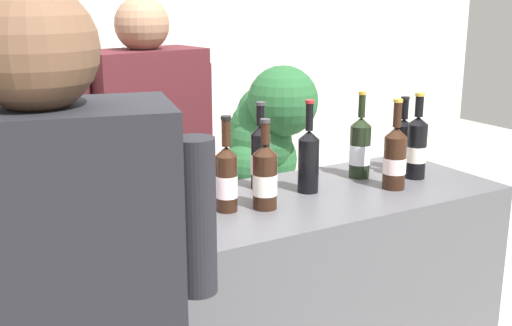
# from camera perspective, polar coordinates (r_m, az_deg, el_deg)

# --- Properties ---
(wall_back) EXTENTS (8.00, 0.10, 2.80)m
(wall_back) POSITION_cam_1_polar(r_m,az_deg,el_deg) (4.48, -19.51, 10.37)
(wall_back) COLOR beige
(wall_back) RESTS_ON ground_plane
(wine_bottle_0) EXTENTS (0.08, 0.08, 0.34)m
(wine_bottle_0) POSITION_cam_1_polar(r_m,az_deg,el_deg) (2.40, 12.33, 0.49)
(wine_bottle_0) COLOR black
(wine_bottle_0) RESTS_ON counter
(wine_bottle_2) EXTENTS (0.08, 0.08, 0.34)m
(wine_bottle_2) POSITION_cam_1_polar(r_m,az_deg,el_deg) (2.31, 4.73, 0.39)
(wine_bottle_2) COLOR black
(wine_bottle_2) RESTS_ON counter
(wine_bottle_3) EXTENTS (0.08, 0.08, 0.30)m
(wine_bottle_3) POSITION_cam_1_polar(r_m,az_deg,el_deg) (2.67, 12.99, 1.67)
(wine_bottle_3) COLOR black
(wine_bottle_3) RESTS_ON counter
(wine_bottle_4) EXTENTS (0.08, 0.08, 0.31)m
(wine_bottle_4) POSITION_cam_1_polar(r_m,az_deg,el_deg) (2.13, 0.81, -1.23)
(wine_bottle_4) COLOR black
(wine_bottle_4) RESTS_ON counter
(wine_bottle_5) EXTENTS (0.07, 0.07, 0.32)m
(wine_bottle_5) POSITION_cam_1_polar(r_m,az_deg,el_deg) (2.10, -2.68, -1.33)
(wine_bottle_5) COLOR black
(wine_bottle_5) RESTS_ON counter
(wine_bottle_7) EXTENTS (0.07, 0.07, 0.32)m
(wine_bottle_7) POSITION_cam_1_polar(r_m,az_deg,el_deg) (2.34, 0.40, 0.59)
(wine_bottle_7) COLOR black
(wine_bottle_7) RESTS_ON counter
(wine_bottle_8) EXTENTS (0.08, 0.08, 0.34)m
(wine_bottle_8) POSITION_cam_1_polar(r_m,az_deg,el_deg) (2.55, 14.18, 1.43)
(wine_bottle_8) COLOR black
(wine_bottle_8) RESTS_ON counter
(wine_bottle_9) EXTENTS (0.08, 0.08, 0.34)m
(wine_bottle_9) POSITION_cam_1_polar(r_m,az_deg,el_deg) (2.52, 9.30, 1.36)
(wine_bottle_9) COLOR black
(wine_bottle_9) RESTS_ON counter
(wine_glass) EXTENTS (0.08, 0.08, 0.19)m
(wine_glass) POSITION_cam_1_polar(r_m,az_deg,el_deg) (1.90, -6.99, -2.62)
(wine_glass) COLOR silver
(wine_glass) RESTS_ON counter
(ice_bucket) EXTENTS (0.22, 0.22, 0.20)m
(ice_bucket) POSITION_cam_1_polar(r_m,az_deg,el_deg) (1.84, -18.47, -5.05)
(ice_bucket) COLOR silver
(ice_bucket) RESTS_ON counter
(person_server) EXTENTS (0.61, 0.31, 1.68)m
(person_server) POSITION_cam_1_polar(r_m,az_deg,el_deg) (2.66, -9.42, -4.45)
(person_server) COLOR black
(person_server) RESTS_ON ground_plane
(potted_shrub) EXTENTS (0.54, 0.62, 1.30)m
(potted_shrub) POSITION_cam_1_polar(r_m,az_deg,el_deg) (3.79, 0.70, 1.18)
(potted_shrub) COLOR brown
(potted_shrub) RESTS_ON ground_plane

